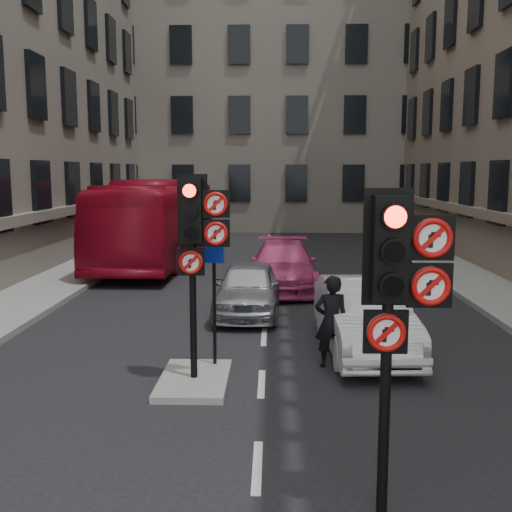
# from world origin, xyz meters

# --- Properties ---
(pavement_left) EXTENTS (3.00, 50.00, 0.16)m
(pavement_left) POSITION_xyz_m (-7.20, 12.00, 0.08)
(pavement_left) COLOR gray
(pavement_left) RESTS_ON ground
(centre_island) EXTENTS (1.20, 2.00, 0.12)m
(centre_island) POSITION_xyz_m (-1.20, 5.00, 0.06)
(centre_island) COLOR gray
(centre_island) RESTS_ON ground
(building_far) EXTENTS (30.00, 14.00, 20.00)m
(building_far) POSITION_xyz_m (0.00, 38.00, 10.00)
(building_far) COLOR gray
(building_far) RESTS_ON ground
(signal_near) EXTENTS (0.91, 0.40, 3.58)m
(signal_near) POSITION_xyz_m (1.49, 0.99, 2.58)
(signal_near) COLOR black
(signal_near) RESTS_ON ground
(signal_far) EXTENTS (0.91, 0.40, 3.58)m
(signal_far) POSITION_xyz_m (-1.11, 4.99, 2.70)
(signal_far) COLOR black
(signal_far) RESTS_ON centre_island
(car_silver) EXTENTS (1.76, 4.11, 1.38)m
(car_silver) POSITION_xyz_m (-0.46, 10.24, 0.69)
(car_silver) COLOR #95979C
(car_silver) RESTS_ON ground
(car_white) EXTENTS (1.79, 4.59, 1.49)m
(car_white) POSITION_xyz_m (2.09, 7.05, 0.74)
(car_white) COLOR silver
(car_white) RESTS_ON ground
(car_pink) EXTENTS (2.09, 5.09, 1.48)m
(car_pink) POSITION_xyz_m (0.53, 13.76, 0.74)
(car_pink) COLOR #C23974
(car_pink) RESTS_ON ground
(bus_red) EXTENTS (3.15, 12.24, 3.39)m
(bus_red) POSITION_xyz_m (-4.50, 19.31, 1.70)
(bus_red) COLOR maroon
(bus_red) RESTS_ON ground
(motorcycle) EXTENTS (0.64, 1.55, 0.90)m
(motorcycle) POSITION_xyz_m (-1.12, 10.99, 0.45)
(motorcycle) COLOR black
(motorcycle) RESTS_ON ground
(motorcyclist) EXTENTS (0.70, 0.51, 1.79)m
(motorcyclist) POSITION_xyz_m (1.31, 6.00, 0.89)
(motorcyclist) COLOR black
(motorcyclist) RESTS_ON ground
(info_sign) EXTENTS (0.39, 0.15, 2.25)m
(info_sign) POSITION_xyz_m (-0.90, 5.73, 1.57)
(info_sign) COLOR black
(info_sign) RESTS_ON centre_island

